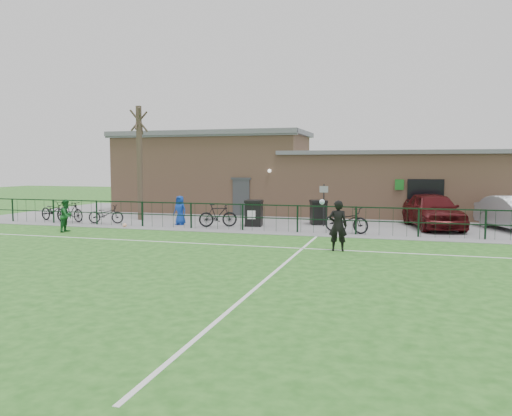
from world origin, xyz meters
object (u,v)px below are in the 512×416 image
(ball_ground, at_px, (125,225))
(bare_tree, at_px, (140,164))
(bicycle_a, at_px, (54,211))
(bicycle_d, at_px, (218,215))
(car_maroon, at_px, (433,210))
(sign_post, at_px, (324,205))
(bicycle_b, at_px, (71,211))
(wheelie_bin_right, at_px, (318,213))
(bicycle_e, at_px, (346,220))
(outfield_player, at_px, (67,216))
(wheelie_bin_left, at_px, (254,214))
(bicycle_c, at_px, (106,214))
(spectator_child, at_px, (180,210))

(ball_ground, bearing_deg, bare_tree, 105.38)
(bicycle_a, height_order, bicycle_d, bicycle_d)
(bicycle_a, bearing_deg, car_maroon, -65.36)
(sign_post, bearing_deg, bicycle_b, -171.98)
(sign_post, xyz_separation_m, bicycle_d, (-4.75, -1.62, -0.46))
(bare_tree, relative_size, bicycle_d, 3.34)
(wheelie_bin_right, xyz_separation_m, bicycle_e, (1.63, -2.63, -0.00))
(bicycle_e, distance_m, outfield_player, 12.21)
(sign_post, distance_m, car_maroon, 5.00)
(sign_post, height_order, car_maroon, sign_post)
(wheelie_bin_right, distance_m, bicycle_b, 12.59)
(wheelie_bin_left, height_order, bicycle_c, wheelie_bin_left)
(wheelie_bin_right, bearing_deg, outfield_player, -170.52)
(sign_post, xyz_separation_m, car_maroon, (4.94, 0.72, -0.17))
(bicycle_a, bearing_deg, bicycle_d, -72.18)
(wheelie_bin_right, xyz_separation_m, spectator_child, (-6.45, -2.05, 0.16))
(wheelie_bin_right, height_order, bicycle_d, wheelie_bin_right)
(wheelie_bin_right, distance_m, bicycle_a, 13.67)
(car_maroon, relative_size, bicycle_b, 2.73)
(spectator_child, bearing_deg, bicycle_e, 6.54)
(bare_tree, height_order, bicycle_a, bare_tree)
(bicycle_b, height_order, ball_ground, bicycle_b)
(wheelie_bin_right, bearing_deg, bicycle_b, 171.77)
(bicycle_b, height_order, bicycle_d, bicycle_d)
(wheelie_bin_right, distance_m, bicycle_e, 3.09)
(car_maroon, distance_m, ball_ground, 14.38)
(bicycle_c, bearing_deg, bicycle_b, 73.67)
(bicycle_d, distance_m, outfield_player, 6.72)
(bicycle_d, bearing_deg, wheelie_bin_left, -86.15)
(wheelie_bin_left, xyz_separation_m, spectator_child, (-3.59, -0.57, 0.13))
(bicycle_b, distance_m, spectator_child, 5.92)
(sign_post, xyz_separation_m, ball_ground, (-8.96, -2.86, -0.92))
(wheelie_bin_left, bearing_deg, car_maroon, 2.88)
(sign_post, distance_m, spectator_child, 6.95)
(wheelie_bin_left, distance_m, ball_ground, 6.13)
(bare_tree, height_order, wheelie_bin_right, bare_tree)
(bicycle_c, xyz_separation_m, bicycle_d, (5.84, 0.28, 0.08))
(bare_tree, bearing_deg, ball_ground, -74.62)
(wheelie_bin_left, bearing_deg, bare_tree, 164.41)
(wheelie_bin_right, height_order, spectator_child, spectator_child)
(bare_tree, height_order, outfield_player, bare_tree)
(bare_tree, xyz_separation_m, wheelie_bin_right, (9.42, 0.57, -2.43))
(wheelie_bin_left, bearing_deg, ball_ground, -168.07)
(spectator_child, bearing_deg, wheelie_bin_left, 19.73)
(bare_tree, relative_size, sign_post, 3.00)
(bicycle_b, distance_m, bicycle_d, 7.96)
(wheelie_bin_right, height_order, ball_ground, wheelie_bin_right)
(bicycle_e, xyz_separation_m, ball_ground, (-10.24, -0.90, -0.47))
(wheelie_bin_left, distance_m, bicycle_a, 10.65)
(bicycle_b, bearing_deg, bicycle_d, -73.80)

